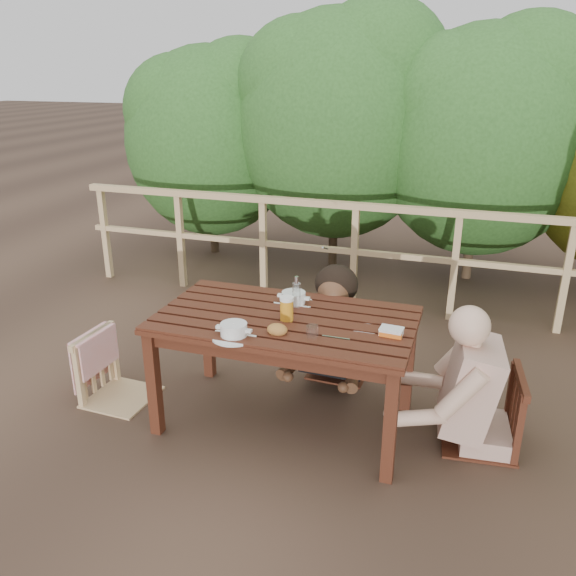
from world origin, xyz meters
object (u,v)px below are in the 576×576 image
(bottle, at_px, (296,293))
(soup_far, at_px, (294,298))
(chair_far, at_px, (341,320))
(tumbler, at_px, (312,332))
(beer_glass, at_px, (287,309))
(woman, at_px, (343,287))
(bread_roll, at_px, (277,330))
(diner_right, at_px, (498,335))
(chair_right, at_px, (486,377))
(chair_left, at_px, (116,341))
(butter_tub, at_px, (391,333))
(soup_near, at_px, (234,330))
(table, at_px, (285,371))

(bottle, bearing_deg, soup_far, 118.36)
(chair_far, height_order, tumbler, chair_far)
(beer_glass, bearing_deg, woman, 78.67)
(bread_roll, distance_m, beer_glass, 0.20)
(woman, xyz_separation_m, diner_right, (1.04, -0.60, 0.05))
(chair_right, distance_m, soup_far, 1.25)
(chair_left, relative_size, bottle, 3.92)
(soup_far, height_order, tumbler, soup_far)
(chair_far, relative_size, soup_far, 3.29)
(diner_right, height_order, bread_roll, diner_right)
(chair_right, bearing_deg, diner_right, 84.66)
(chair_right, bearing_deg, beer_glass, -85.93)
(soup_far, bearing_deg, chair_right, -3.68)
(chair_far, bearing_deg, chair_right, -27.45)
(tumbler, bearing_deg, chair_left, 175.57)
(bread_roll, bearing_deg, butter_tub, 16.10)
(soup_near, distance_m, bottle, 0.54)
(soup_far, height_order, bread_roll, soup_far)
(soup_near, distance_m, butter_tub, 0.89)
(soup_far, relative_size, butter_tub, 1.96)
(soup_far, height_order, bottle, bottle)
(table, height_order, woman, woman)
(table, relative_size, bread_roll, 12.95)
(chair_right, height_order, tumbler, chair_right)
(bread_roll, bearing_deg, woman, 81.31)
(chair_left, distance_m, bread_roll, 1.24)
(chair_left, relative_size, soup_far, 3.42)
(chair_right, relative_size, soup_far, 3.51)
(beer_glass, distance_m, tumbler, 0.27)
(woman, height_order, soup_near, woman)
(diner_right, xyz_separation_m, tumbler, (-0.99, -0.37, 0.03))
(diner_right, xyz_separation_m, bread_roll, (-1.19, -0.39, 0.03))
(bottle, height_order, butter_tub, bottle)
(chair_right, relative_size, tumbler, 11.22)
(chair_far, xyz_separation_m, woman, (0.00, 0.02, 0.26))
(diner_right, distance_m, bread_roll, 1.25)
(butter_tub, bearing_deg, beer_glass, -177.34)
(chair_far, relative_size, tumbler, 10.52)
(butter_tub, bearing_deg, chair_far, 124.85)
(soup_near, height_order, tumbler, soup_near)
(chair_far, xyz_separation_m, soup_near, (-0.37, -1.07, 0.34))
(bottle, bearing_deg, woman, 75.19)
(table, relative_size, diner_right, 1.07)
(chair_far, height_order, butter_tub, chair_far)
(chair_right, height_order, beer_glass, chair_right)
(table, bearing_deg, butter_tub, -5.04)
(chair_far, distance_m, beer_glass, 0.87)
(chair_far, bearing_deg, soup_near, -107.01)
(bread_roll, bearing_deg, soup_near, -155.57)
(soup_near, xyz_separation_m, soup_far, (0.17, 0.57, 0.00))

